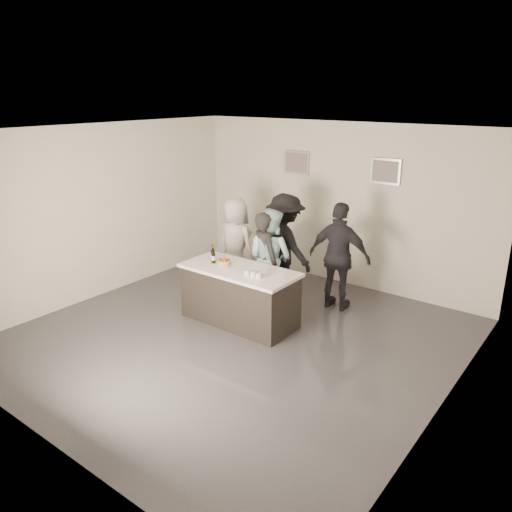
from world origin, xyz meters
name	(u,v)px	position (x,y,z in m)	size (l,w,h in m)	color
floor	(236,337)	(0.00, 0.00, 0.00)	(6.00, 6.00, 0.00)	#3D3D42
ceiling	(233,132)	(0.00, 0.00, 3.00)	(6.00, 6.00, 0.00)	white
wall_back	(337,204)	(0.00, 3.00, 1.50)	(6.00, 0.04, 3.00)	silver
wall_front	(33,314)	(0.00, -3.00, 1.50)	(6.00, 0.04, 3.00)	silver
wall_left	(102,211)	(-3.00, 0.00, 1.50)	(0.04, 6.00, 3.00)	silver
wall_right	(453,291)	(3.00, 0.00, 1.50)	(0.04, 6.00, 3.00)	silver
picture_left	(297,162)	(-0.90, 2.97, 2.20)	(0.54, 0.04, 0.44)	#B2B2B7
picture_right	(386,171)	(0.90, 2.97, 2.20)	(0.54, 0.04, 0.44)	#B2B2B7
bar_counter	(240,295)	(-0.29, 0.45, 0.45)	(1.86, 0.86, 0.90)	white
cake	(224,263)	(-0.57, 0.43, 0.94)	(0.21, 0.21, 0.07)	#F3AB19
beer_bottle_a	(213,253)	(-0.88, 0.50, 1.03)	(0.07, 0.07, 0.26)	black
beer_bottle_b	(213,255)	(-0.78, 0.41, 1.03)	(0.07, 0.07, 0.26)	black
tumbler_cluster	(255,273)	(0.09, 0.36, 0.94)	(0.30, 0.19, 0.08)	gold
candles	(211,269)	(-0.63, 0.18, 0.90)	(0.24, 0.08, 0.01)	pink
person_main_black	(265,260)	(-0.32, 1.17, 0.83)	(0.61, 0.40, 1.66)	black
person_main_blue	(270,258)	(-0.31, 1.31, 0.84)	(0.82, 0.64, 1.69)	#B6E8EF
person_guest_left	(236,244)	(-1.27, 1.56, 0.85)	(0.83, 0.54, 1.70)	silver
person_guest_right	(339,257)	(0.68, 1.88, 0.91)	(1.06, 0.44, 1.82)	#232229
person_guest_back	(285,246)	(-0.37, 1.82, 0.92)	(1.19, 0.68, 1.84)	black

